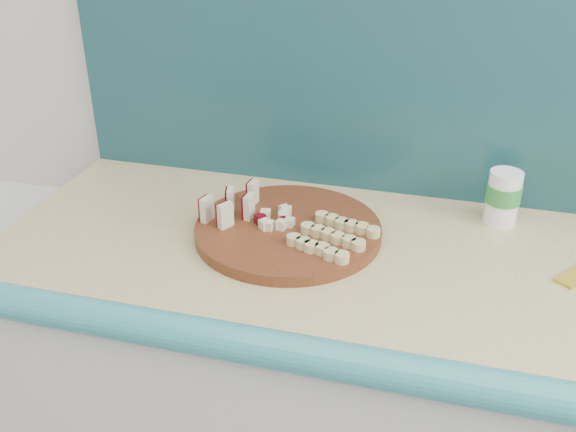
# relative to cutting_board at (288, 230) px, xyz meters

# --- Properties ---
(cutting_board) EXTENTS (0.46, 0.46, 0.02)m
(cutting_board) POSITION_rel_cutting_board_xyz_m (0.00, 0.00, 0.00)
(cutting_board) COLOR #49230F
(cutting_board) RESTS_ON kitchen_counter
(apple_wedges) EXTENTS (0.10, 0.14, 0.05)m
(apple_wedges) POSITION_rel_cutting_board_xyz_m (-0.12, 0.01, 0.04)
(apple_wedges) COLOR beige
(apple_wedges) RESTS_ON cutting_board
(apple_chunks) EXTENTS (0.05, 0.06, 0.02)m
(apple_chunks) POSITION_rel_cutting_board_xyz_m (-0.02, 0.01, 0.02)
(apple_chunks) COLOR beige
(apple_chunks) RESTS_ON cutting_board
(banana_slices) EXTENTS (0.16, 0.16, 0.02)m
(banana_slices) POSITION_rel_cutting_board_xyz_m (0.09, -0.03, 0.02)
(banana_slices) COLOR #CCC17C
(banana_slices) RESTS_ON cutting_board
(canister) EXTENTS (0.07, 0.07, 0.11)m
(canister) POSITION_rel_cutting_board_xyz_m (0.40, 0.16, 0.05)
(canister) COLOR white
(canister) RESTS_ON kitchen_counter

